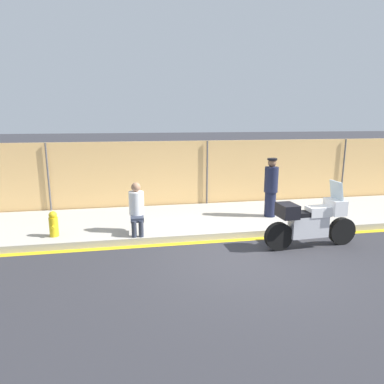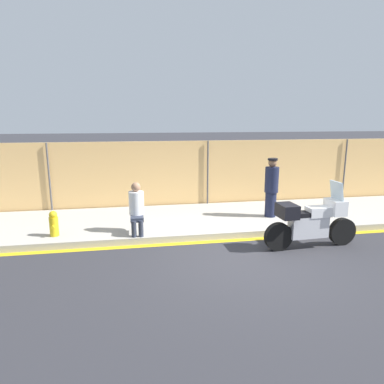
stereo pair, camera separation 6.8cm
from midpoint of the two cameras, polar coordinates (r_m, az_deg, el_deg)
The scene contains 8 objects.
ground_plane at distance 7.37m, azimuth 9.42°, elevation -10.90°, with size 120.00×120.00×0.00m, color #2D2D33.
sidewalk at distance 9.73m, azimuth 4.18°, elevation -4.43°, with size 35.46×2.93×0.16m.
curb_paint_stripe at distance 8.34m, azimuth 6.85°, elevation -7.98°, with size 35.46×0.18×0.01m.
storefront_fence at distance 10.98m, azimuth 2.24°, elevation 2.89°, with size 33.69×0.17×2.17m.
motorcycle at distance 8.11m, azimuth 18.98°, elevation -4.65°, with size 2.23×0.57×1.50m.
officer_standing at distance 9.69m, azimuth 12.82°, elevation 0.80°, with size 0.37×0.37×1.63m.
person_seated_on_curb at distance 8.24m, azimuth -9.46°, elevation -2.23°, with size 0.36×0.63×1.22m.
fire_hydrant at distance 8.61m, azimuth -22.29°, elevation -4.96°, with size 0.20×0.26×0.60m.
Camera 1 is at (-2.39, -6.35, 2.89)m, focal length 32.00 mm.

